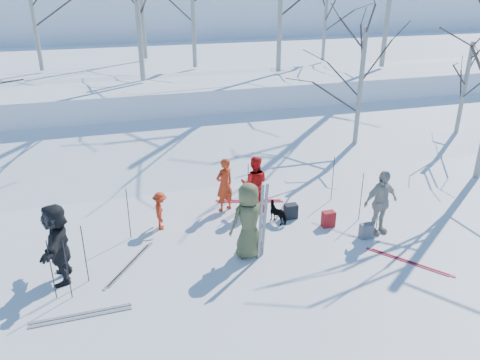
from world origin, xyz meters
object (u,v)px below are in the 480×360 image
object	(u,v)px
backpack_grey	(366,231)
backpack_red	(328,219)
skier_red_north	(224,185)
skier_cream_east	(381,202)
backpack_dark	(291,211)
skier_olive_center	(248,221)
skier_grey_west	(58,243)
skier_redor_behind	(254,184)
skier_red_seated	(161,211)
dog	(279,213)

from	to	relation	value
backpack_grey	backpack_red	bearing A→B (deg)	127.55
skier_red_north	skier_cream_east	distance (m)	4.11
backpack_red	backpack_dark	xyz separation A→B (m)	(-0.76, 0.71, -0.01)
skier_cream_east	backpack_red	size ratio (longest dim) A/B	3.99
skier_olive_center	backpack_grey	world-z (taller)	skier_olive_center
backpack_grey	skier_grey_west	bearing A→B (deg)	177.10
skier_cream_east	backpack_red	bearing A→B (deg)	141.62
skier_redor_behind	backpack_grey	distance (m)	3.20
skier_red_seated	dog	distance (m)	3.07
skier_olive_center	skier_red_north	xyz separation A→B (m)	(0.08, 2.40, -0.14)
skier_red_seated	backpack_dark	distance (m)	3.45
skier_olive_center	backpack_red	xyz separation A→B (m)	(2.41, 0.70, -0.69)
skier_red_north	skier_grey_west	distance (m)	4.70
backpack_red	dog	bearing A→B (deg)	152.57
skier_red_seated	dog	xyz separation A→B (m)	(3.01, -0.56, -0.23)
skier_red_seated	skier_grey_west	xyz separation A→B (m)	(-2.34, -1.60, 0.38)
skier_red_seated	skier_grey_west	world-z (taller)	skier_grey_west
skier_grey_west	backpack_grey	bearing A→B (deg)	89.32
dog	backpack_grey	distance (m)	2.27
skier_olive_center	backpack_dark	distance (m)	2.29
backpack_grey	skier_redor_behind	bearing A→B (deg)	133.33
skier_olive_center	skier_red_north	size ratio (longest dim) A/B	1.19
skier_red_north	skier_cream_east	bearing A→B (deg)	122.86
skier_redor_behind	backpack_red	xyz separation A→B (m)	(1.54, -1.48, -0.58)
skier_olive_center	skier_redor_behind	distance (m)	2.35
skier_red_seated	backpack_dark	bearing A→B (deg)	-89.87
skier_grey_west	skier_cream_east	bearing A→B (deg)	90.81
skier_red_north	skier_grey_west	bearing A→B (deg)	4.70
skier_red_north	skier_redor_behind	world-z (taller)	skier_redor_behind
skier_redor_behind	backpack_red	world-z (taller)	skier_redor_behind
skier_grey_west	skier_red_seated	bearing A→B (deg)	126.68
skier_red_north	backpack_grey	distance (m)	3.91
skier_olive_center	skier_red_north	world-z (taller)	skier_olive_center
skier_olive_center	skier_grey_west	bearing A→B (deg)	-14.68
backpack_grey	backpack_dark	bearing A→B (deg)	132.21
skier_redor_behind	backpack_grey	xyz separation A→B (m)	(2.16, -2.29, -0.60)
skier_olive_center	backpack_red	bearing A→B (deg)	-174.93
skier_red_seated	backpack_red	distance (m)	4.33
skier_red_seated	skier_olive_center	bearing A→B (deg)	-129.06
skier_redor_behind	dog	xyz separation A→B (m)	(0.38, -0.88, -0.51)
dog	skier_olive_center	bearing A→B (deg)	17.45
dog	backpack_grey	bearing A→B (deg)	113.07
skier_red_north	skier_grey_west	world-z (taller)	skier_grey_west
skier_red_north	backpack_red	size ratio (longest dim) A/B	3.62
skier_cream_east	backpack_dark	size ratio (longest dim) A/B	4.19
skier_red_north	backpack_red	xyz separation A→B (m)	(2.33, -1.70, -0.55)
skier_red_north	skier_red_seated	bearing A→B (deg)	-6.04
skier_red_seated	backpack_grey	bearing A→B (deg)	-104.74
backpack_red	backpack_dark	size ratio (longest dim) A/B	1.05
skier_red_north	backpack_dark	world-z (taller)	skier_red_north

